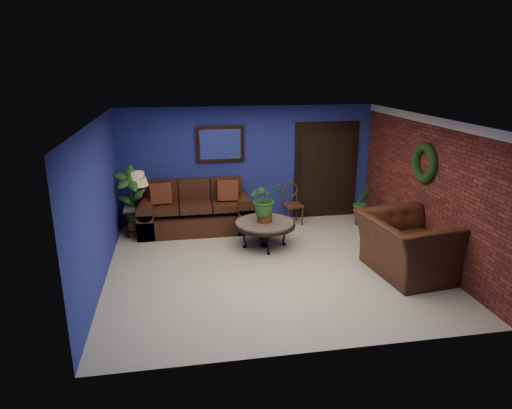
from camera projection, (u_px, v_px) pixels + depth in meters
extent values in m
plane|color=beige|center=(271.00, 266.00, 7.86)|extent=(5.50, 5.50, 0.00)
cube|color=navy|center=(248.00, 165.00, 9.85)|extent=(5.50, 0.04, 2.50)
cube|color=navy|center=(98.00, 205.00, 7.04)|extent=(0.04, 5.00, 2.50)
cube|color=maroon|center=(426.00, 189.00, 7.95)|extent=(0.04, 5.00, 2.50)
cube|color=white|center=(273.00, 120.00, 7.12)|extent=(5.50, 5.00, 0.02)
cube|color=white|center=(432.00, 121.00, 7.59)|extent=(0.03, 5.00, 0.14)
cube|color=#3B1E0F|center=(220.00, 144.00, 9.57)|extent=(1.02, 0.06, 0.77)
cube|color=black|center=(326.00, 171.00, 10.17)|extent=(1.44, 0.06, 2.18)
torus|color=black|center=(424.00, 163.00, 7.85)|extent=(0.16, 0.72, 0.72)
cube|color=#442213|center=(196.00, 222.00, 9.49)|extent=(2.33, 1.01, 0.38)
cube|color=#442213|center=(194.00, 201.00, 9.73)|extent=(1.99, 0.28, 0.95)
cube|color=#442213|center=(162.00, 208.00, 9.22)|extent=(0.64, 0.69, 0.15)
cube|color=#442213|center=(195.00, 206.00, 9.33)|extent=(0.64, 0.69, 0.15)
cube|color=#442213|center=(228.00, 205.00, 9.44)|extent=(0.64, 0.69, 0.15)
cube|color=#442213|center=(147.00, 221.00, 9.30)|extent=(0.34, 1.01, 0.53)
cube|color=#442213|center=(243.00, 216.00, 9.63)|extent=(0.34, 1.01, 0.53)
cube|color=maroon|center=(161.00, 194.00, 9.17)|extent=(0.42, 0.13, 0.42)
cube|color=maroon|center=(228.00, 190.00, 9.39)|extent=(0.42, 0.13, 0.42)
cylinder|color=#58544D|center=(265.00, 223.00, 8.57)|extent=(1.09, 1.09, 0.05)
cylinder|color=black|center=(265.00, 225.00, 8.58)|extent=(1.16, 1.16, 0.05)
cylinder|color=black|center=(265.00, 235.00, 8.64)|extent=(0.14, 0.14, 0.45)
cube|color=#58544D|center=(140.00, 207.00, 9.24)|extent=(0.61, 0.61, 0.05)
cube|color=black|center=(140.00, 209.00, 9.26)|extent=(0.64, 0.64, 0.04)
cube|color=black|center=(142.00, 227.00, 9.37)|extent=(0.55, 0.55, 0.03)
cylinder|color=black|center=(127.00, 225.00, 9.05)|extent=(0.03, 0.03, 0.56)
cylinder|color=black|center=(153.00, 223.00, 9.13)|extent=(0.03, 0.03, 0.56)
cylinder|color=black|center=(129.00, 217.00, 9.52)|extent=(0.03, 0.03, 0.56)
cylinder|color=black|center=(154.00, 215.00, 9.61)|extent=(0.03, 0.03, 0.56)
cylinder|color=#3B1E0F|center=(140.00, 204.00, 9.23)|extent=(0.24, 0.24, 0.05)
sphere|color=#3B1E0F|center=(139.00, 199.00, 9.19)|extent=(0.22, 0.22, 0.22)
cylinder|color=#3B1E0F|center=(139.00, 190.00, 9.14)|extent=(0.02, 0.02, 0.29)
cone|color=#97815C|center=(138.00, 180.00, 9.08)|extent=(0.41, 0.41, 0.29)
cube|color=#593319|center=(293.00, 205.00, 9.81)|extent=(0.43, 0.43, 0.04)
torus|color=#593319|center=(290.00, 190.00, 9.88)|extent=(0.36, 0.08, 0.36)
cylinder|color=#593319|center=(288.00, 218.00, 9.68)|extent=(0.03, 0.03, 0.40)
cylinder|color=#593319|center=(302.00, 216.00, 9.78)|extent=(0.03, 0.03, 0.40)
cylinder|color=#593319|center=(283.00, 213.00, 9.98)|extent=(0.03, 0.03, 0.40)
cylinder|color=#593319|center=(296.00, 212.00, 10.07)|extent=(0.03, 0.03, 0.40)
imported|color=#442213|center=(408.00, 246.00, 7.45)|extent=(1.47, 1.64, 0.97)
cylinder|color=brown|center=(265.00, 217.00, 8.53)|extent=(0.28, 0.28, 0.18)
imported|color=#20531A|center=(265.00, 198.00, 8.42)|extent=(0.66, 0.59, 0.65)
cylinder|color=brown|center=(361.00, 220.00, 9.86)|extent=(0.26, 0.26, 0.20)
imported|color=#20531A|center=(362.00, 202.00, 9.74)|extent=(0.42, 0.35, 0.71)
cylinder|color=brown|center=(134.00, 228.00, 9.23)|extent=(0.34, 0.34, 0.30)
imported|color=#20531A|center=(131.00, 195.00, 9.03)|extent=(0.63, 0.43, 1.18)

